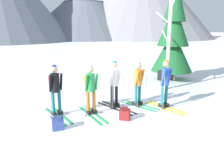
{
  "coord_description": "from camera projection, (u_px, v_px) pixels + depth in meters",
  "views": [
    {
      "loc": [
        -1.29,
        -6.9,
        2.79
      ],
      "look_at": [
        0.19,
        0.43,
        1.05
      ],
      "focal_mm": 33.73,
      "sensor_mm": 36.0,
      "label": 1
    }
  ],
  "objects": [
    {
      "name": "skier_in_green",
      "position": [
        91.0,
        87.0,
        6.95
      ],
      "size": [
        0.86,
        1.79,
        1.68
      ],
      "color": "green",
      "rests_on": "ground"
    },
    {
      "name": "skier_in_black",
      "position": [
        55.0,
        87.0,
        6.83
      ],
      "size": [
        0.99,
        1.72,
        1.71
      ],
      "color": "green",
      "rests_on": "ground"
    },
    {
      "name": "backpack_on_snow_beside",
      "position": [
        58.0,
        123.0,
        5.99
      ],
      "size": [
        0.35,
        0.28,
        0.38
      ],
      "color": "#384C99",
      "rests_on": "ground"
    },
    {
      "name": "pine_tree_near",
      "position": [
        173.0,
        36.0,
        11.46
      ],
      "size": [
        2.24,
        2.24,
        5.42
      ],
      "color": "#51381E",
      "rests_on": "ground"
    },
    {
      "name": "birch_tree_tall",
      "position": [
        169.0,
        41.0,
        9.65
      ],
      "size": [
        0.61,
        1.53,
        4.54
      ],
      "color": "silver",
      "rests_on": "ground"
    },
    {
      "name": "skier_in_white",
      "position": [
        114.0,
        82.0,
        7.53
      ],
      "size": [
        1.2,
        1.69,
        1.74
      ],
      "color": "black",
      "rests_on": "ground"
    },
    {
      "name": "ground_plane",
      "position": [
        109.0,
        110.0,
        7.47
      ],
      "size": [
        400.0,
        400.0,
        0.0
      ],
      "primitive_type": "plane",
      "color": "white"
    },
    {
      "name": "skier_in_blue",
      "position": [
        165.0,
        81.0,
        7.54
      ],
      "size": [
        1.03,
        1.64,
        1.77
      ],
      "color": "yellow",
      "rests_on": "ground"
    },
    {
      "name": "backpack_on_snow_front",
      "position": [
        125.0,
        114.0,
        6.66
      ],
      "size": [
        0.39,
        0.36,
        0.38
      ],
      "color": "maroon",
      "rests_on": "ground"
    },
    {
      "name": "skier_in_orange",
      "position": [
        138.0,
        82.0,
        7.74
      ],
      "size": [
        1.18,
        1.43,
        1.65
      ],
      "color": "green",
      "rests_on": "ground"
    }
  ]
}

